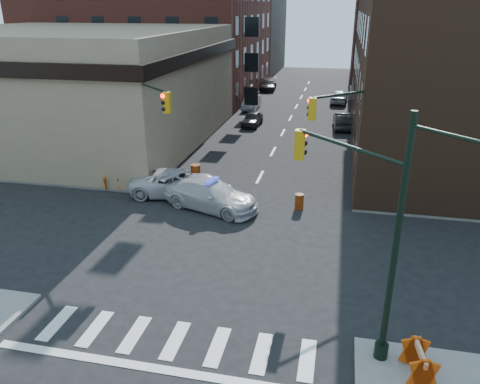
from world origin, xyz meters
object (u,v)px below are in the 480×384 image
at_px(barricade_nw_a, 149,178).
at_px(barricade_se_a, 419,363).
at_px(parked_car_enear, 343,120).
at_px(pedestrian_b, 71,163).
at_px(parked_car_wnear, 252,119).
at_px(barrel_road, 299,202).
at_px(pickup, 177,183).
at_px(parked_car_wfar, 251,103).
at_px(barrel_bank, 196,173).
at_px(police_car, 211,195).
at_px(pedestrian_a, 146,163).

bearing_deg(barricade_nw_a, barricade_se_a, -45.81).
xyz_separation_m(parked_car_enear, pedestrian_b, (-17.23, -17.75, 0.36)).
height_order(parked_car_wnear, barrel_road, parked_car_wnear).
bearing_deg(pickup, barrel_road, -102.16).
height_order(pickup, parked_car_enear, pickup).
height_order(pickup, parked_car_wfar, pickup).
distance_m(parked_car_wnear, barrel_bank, 15.61).
relative_size(parked_car_wnear, barricade_se_a, 2.89).
bearing_deg(parked_car_wfar, barricade_nw_a, -93.86).
height_order(pedestrian_b, barricade_nw_a, pedestrian_b).
distance_m(barrel_bank, barricade_se_a, 19.36).
distance_m(police_car, pedestrian_b, 10.57).
distance_m(parked_car_wnear, parked_car_enear, 8.44).
bearing_deg(pedestrian_b, pedestrian_a, 0.86).
bearing_deg(parked_car_wfar, barrel_road, -73.14).
height_order(parked_car_enear, barricade_se_a, parked_car_enear).
bearing_deg(parked_car_wnear, pickup, -91.07).
bearing_deg(pedestrian_b, barricade_nw_a, -14.26).
bearing_deg(parked_car_enear, pedestrian_a, 49.22).
xyz_separation_m(pickup, barrel_road, (7.36, -0.50, -0.34)).
xyz_separation_m(pickup, barricade_nw_a, (-2.20, 0.86, -0.14)).
height_order(parked_car_wnear, pedestrian_b, pedestrian_b).
bearing_deg(barricade_se_a, parked_car_enear, -2.38).
height_order(barrel_road, barricade_nw_a, barricade_nw_a).
relative_size(pickup, barrel_road, 6.34).
distance_m(barrel_bank, barricade_nw_a, 3.08).
bearing_deg(police_car, pedestrian_a, 73.97).
distance_m(parked_car_wnear, barricade_nw_a, 17.65).
bearing_deg(pedestrian_a, barricade_se_a, -23.95).
relative_size(barrel_road, barrel_bank, 0.80).
distance_m(pickup, pedestrian_b, 7.82).
height_order(parked_car_enear, barrel_bank, parked_car_enear).
relative_size(pickup, barrel_bank, 5.06).
bearing_deg(parked_car_wnear, pedestrian_b, -115.05).
distance_m(pickup, pedestrian_a, 3.63).
xyz_separation_m(police_car, pedestrian_a, (-5.37, 3.68, 0.32)).
relative_size(parked_car_enear, barricade_se_a, 3.38).
height_order(parked_car_wfar, parked_car_enear, parked_car_enear).
distance_m(parked_car_enear, barricade_se_a, 31.81).
xyz_separation_m(pedestrian_a, barricade_se_a, (15.00, -14.94, -0.48)).
distance_m(pedestrian_a, barricade_se_a, 21.17).
distance_m(pickup, parked_car_wnear, 18.23).
bearing_deg(barricade_se_a, pickup, 36.49).
distance_m(barrel_road, barricade_se_a, 13.14).
distance_m(parked_car_wnear, pedestrian_b, 19.15).
bearing_deg(barrel_bank, parked_car_wnear, 87.17).
bearing_deg(parked_car_wnear, pedestrian_a, -101.54).
xyz_separation_m(police_car, pedestrian_b, (-10.22, 2.69, 0.28)).
height_order(parked_car_enear, barricade_nw_a, parked_car_enear).
bearing_deg(pedestrian_a, pedestrian_b, -147.50).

